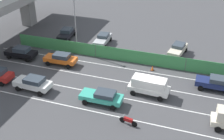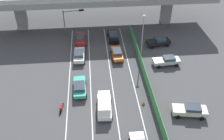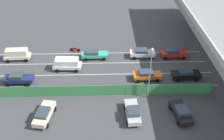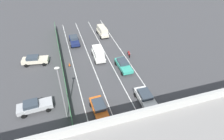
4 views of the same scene
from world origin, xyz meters
TOP-DOWN VIEW (x-y plane):
  - ground_plane at (0.00, 0.00)m, footprint 300.00×300.00m
  - lane_line_left_edge at (-5.06, 3.19)m, footprint 0.14×42.37m
  - lane_line_mid_left at (-1.69, 3.19)m, footprint 0.14×42.37m
  - lane_line_mid_right at (1.69, 3.19)m, footprint 0.14×42.37m
  - lane_line_right_edge at (5.06, 3.19)m, footprint 0.14×42.37m
  - green_fence at (7.03, 3.19)m, footprint 0.10×38.47m
  - car_van_white at (0.08, 0.20)m, footprint 2.23×4.76m
  - car_taxi_orange at (3.27, 13.23)m, footprint 2.06×4.55m
  - car_sedan_white at (-3.46, 13.30)m, footprint 2.13×4.51m
  - car_sedan_navy at (3.61, -7.09)m, footprint 2.05×4.59m
  - car_sedan_red at (-3.26, 18.93)m, footprint 2.10×4.74m
  - car_taxi_teal at (-3.32, 4.64)m, footprint 2.10×4.74m
  - car_van_cream at (-3.19, -9.02)m, footprint 2.08×4.58m
  - motorcycle at (-5.84, 0.94)m, footprint 0.62×1.94m
  - parked_sedan_cream at (11.58, -1.60)m, footprint 4.84×2.59m
  - parked_wagon_silver at (11.57, 10.18)m, footprint 4.71×2.15m
  - traffic_light at (-4.87, 21.91)m, footprint 4.10×0.78m
  - street_lamp at (7.54, 12.79)m, footprint 0.60×0.36m
  - traffic_cone at (5.72, 0.92)m, footprint 0.47×0.47m

SIDE VIEW (x-z plane):
  - ground_plane at x=0.00m, z-range 0.00..0.00m
  - lane_line_left_edge at x=-5.06m, z-range 0.00..0.01m
  - lane_line_mid_left at x=-1.69m, z-range 0.00..0.01m
  - lane_line_mid_right at x=1.69m, z-range 0.00..0.01m
  - lane_line_right_edge at x=5.06m, z-range 0.00..0.01m
  - traffic_cone at x=5.72m, z-range -0.02..0.69m
  - motorcycle at x=-5.84m, z-range -0.01..0.93m
  - car_taxi_teal at x=-3.32m, z-range 0.10..1.63m
  - parked_wagon_silver at x=11.57m, z-range 0.09..1.69m
  - parked_sedan_cream at x=11.58m, z-range 0.10..1.73m
  - car_taxi_orange at x=3.27m, z-range 0.09..1.73m
  - car_sedan_navy at x=3.61m, z-range 0.08..1.75m
  - car_sedan_white at x=-3.46m, z-range 0.10..1.75m
  - green_fence at x=7.03m, z-range 0.00..1.88m
  - car_sedan_red at x=-3.26m, z-range 0.09..1.82m
  - car_van_white at x=0.08m, z-range 0.15..2.24m
  - car_van_cream at x=-3.19m, z-range 0.15..2.29m
  - traffic_light at x=-4.87m, z-range 1.21..6.92m
  - street_lamp at x=7.54m, z-range 0.79..9.09m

